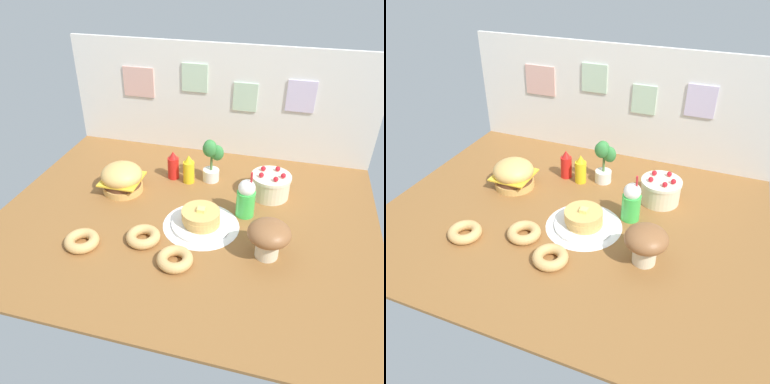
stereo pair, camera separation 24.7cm
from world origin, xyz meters
The scene contains 14 objects.
ground_plane centered at (0.00, 0.00, -0.01)m, with size 2.41×1.93×0.02m, color brown.
back_wall centered at (0.00, 0.96, 0.44)m, with size 2.41×0.04×0.88m.
doily_mat centered at (0.12, -0.06, 0.00)m, with size 0.48×0.48×0.00m, color white.
burger centered at (-0.51, 0.19, 0.10)m, with size 0.29×0.29×0.21m.
pancake_stack centered at (0.12, -0.06, 0.05)m, with size 0.37×0.37×0.13m.
layer_cake centered at (0.50, 0.39, 0.08)m, with size 0.27×0.27×0.20m.
ketchup_bottle centered at (-0.22, 0.45, 0.10)m, with size 0.08×0.08×0.22m.
mustard_bottle centered at (-0.09, 0.42, 0.10)m, with size 0.08×0.08×0.22m.
cream_soda_cup centered at (0.37, 0.13, 0.13)m, with size 0.12×0.12×0.33m.
donut_pink_glaze centered at (-0.51, -0.42, 0.03)m, with size 0.20×0.20×0.06m.
donut_chocolate centered at (-0.17, -0.29, 0.03)m, with size 0.20×0.20×0.06m.
donut_vanilla centered at (0.06, -0.43, 0.03)m, with size 0.20×0.20×0.06m.
potted_plant centered at (0.06, 0.49, 0.18)m, with size 0.16×0.14×0.33m.
mushroom_stool centered at (0.54, -0.23, 0.14)m, with size 0.24×0.24×0.23m.
Camera 2 is at (0.80, -1.83, 1.50)m, focal length 36.05 mm.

